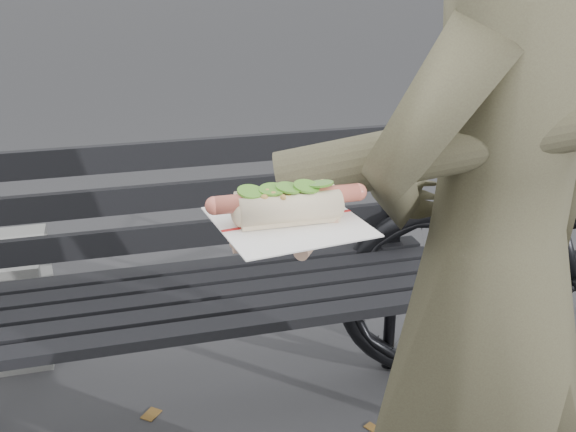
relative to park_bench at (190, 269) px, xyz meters
name	(u,v)px	position (x,y,z in m)	size (l,w,h in m)	color
park_bench	(190,269)	(0.00, 0.00, 0.00)	(1.50, 0.44, 0.88)	black
person	(491,280)	(0.45, -0.82, 0.32)	(0.61, 0.40, 1.68)	#47412F
held_hotdog	(401,165)	(0.24, -0.87, 0.56)	(0.63, 0.32, 0.20)	#47412F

